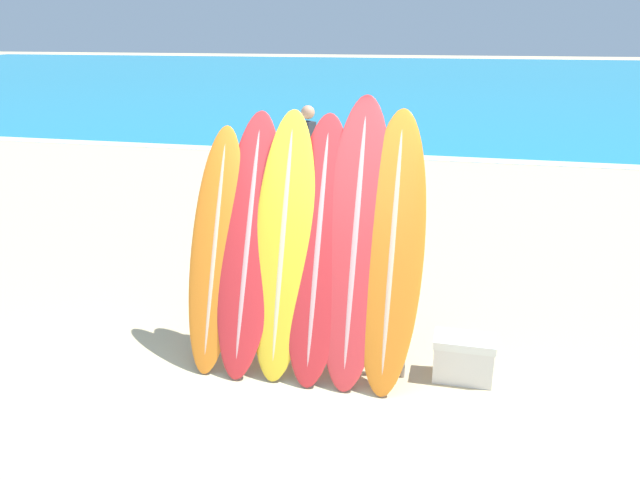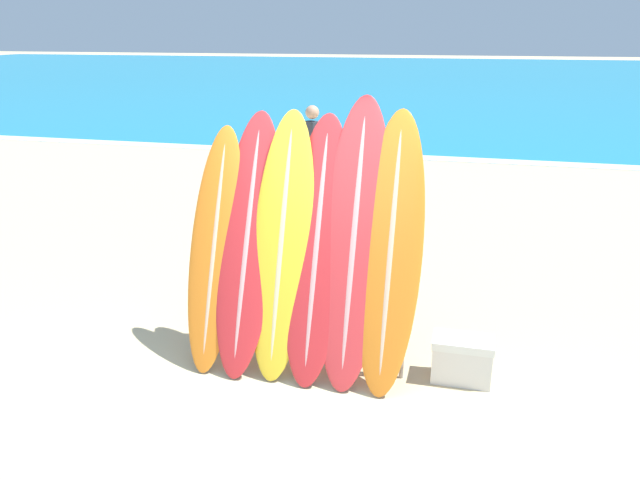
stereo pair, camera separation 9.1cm
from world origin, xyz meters
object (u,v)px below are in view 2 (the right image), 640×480
object	(u,v)px
surfboard_slot_1	(248,243)
surfboard_slot_4	(354,242)
surfboard_slot_3	(317,249)
person_near_water	(312,152)
surfboard_slot_0	(215,248)
surfboard_slot_5	(391,252)
person_mid_beach	(262,159)
cooler_box	(462,359)
surfboard_rack	(298,315)
surfboard_slot_2	(282,245)

from	to	relation	value
surfboard_slot_1	surfboard_slot_4	bearing A→B (deg)	1.51
surfboard_slot_3	surfboard_slot_4	world-z (taller)	surfboard_slot_4
surfboard_slot_3	person_near_water	xyz separation A→B (m)	(-1.52, 5.47, -0.18)
surfboard_slot_0	surfboard_slot_5	world-z (taller)	surfboard_slot_5
surfboard_slot_5	person_mid_beach	xyz separation A→B (m)	(-2.94, 4.97, -0.29)
surfboard_slot_4	cooler_box	world-z (taller)	surfboard_slot_4
surfboard_slot_5	person_near_water	world-z (taller)	surfboard_slot_5
surfboard_slot_0	surfboard_slot_3	xyz separation A→B (m)	(0.97, 0.02, 0.07)
surfboard_slot_5	surfboard_slot_1	bearing A→B (deg)	-179.89
surfboard_rack	person_near_water	xyz separation A→B (m)	(-1.36, 5.52, 0.46)
cooler_box	surfboard_slot_3	bearing A→B (deg)	-177.89
surfboard_slot_4	cooler_box	distance (m)	1.43
surfboard_slot_5	surfboard_slot_4	bearing A→B (deg)	175.96
surfboard_slot_0	person_mid_beach	bearing A→B (deg)	104.68
surfboard_slot_0	person_mid_beach	size ratio (longest dim) A/B	1.33
surfboard_slot_1	person_near_water	distance (m)	5.54
person_near_water	person_mid_beach	xyz separation A→B (m)	(-0.76, -0.49, -0.08)
surfboard_slot_3	person_near_water	size ratio (longest dim) A/B	1.30
surfboard_rack	surfboard_slot_4	bearing A→B (deg)	9.28
surfboard_slot_1	surfboard_slot_4	distance (m)	0.99
surfboard_slot_4	cooler_box	size ratio (longest dim) A/B	4.60
surfboard_rack	surfboard_slot_5	xyz separation A→B (m)	(0.82, 0.06, 0.67)
surfboard_slot_2	surfboard_slot_5	distance (m)	0.98
surfboard_slot_1	surfboard_slot_2	bearing A→B (deg)	-1.60
person_mid_beach	surfboard_slot_0	bearing A→B (deg)	-152.22
surfboard_slot_4	surfboard_slot_5	size ratio (longest dim) A/B	1.04
surfboard_slot_2	surfboard_slot_3	bearing A→B (deg)	1.30
person_mid_beach	surfboard_slot_3	bearing A→B (deg)	-142.28
surfboard_slot_1	cooler_box	distance (m)	2.20
surfboard_slot_4	surfboard_slot_5	bearing A→B (deg)	-4.04
surfboard_slot_1	surfboard_slot_5	world-z (taller)	surfboard_slot_5
person_near_water	cooler_box	distance (m)	6.17
person_near_water	cooler_box	xyz separation A→B (m)	(2.85, -5.42, -0.76)
surfboard_slot_4	cooler_box	bearing A→B (deg)	1.21
surfboard_slot_1	surfboard_slot_4	xyz separation A→B (m)	(0.98, 0.03, 0.08)
surfboard_slot_0	cooler_box	distance (m)	2.46
surfboard_slot_0	surfboard_slot_2	bearing A→B (deg)	1.45
surfboard_slot_4	person_mid_beach	bearing A→B (deg)	117.79
surfboard_slot_3	person_near_water	distance (m)	5.68
person_near_water	cooler_box	world-z (taller)	person_near_water
surfboard_slot_5	person_near_water	xyz separation A→B (m)	(-2.18, 5.47, -0.21)
surfboard_slot_4	person_mid_beach	xyz separation A→B (m)	(-2.61, 4.95, -0.35)
surfboard_slot_5	cooler_box	world-z (taller)	surfboard_slot_5
surfboard_rack	person_near_water	distance (m)	5.71
surfboard_slot_0	cooler_box	world-z (taller)	surfboard_slot_0
surfboard_slot_1	cooler_box	bearing A→B (deg)	1.36
surfboard_slot_2	person_near_water	bearing A→B (deg)	102.35
surfboard_rack	person_mid_beach	bearing A→B (deg)	112.80
surfboard_rack	surfboard_slot_0	distance (m)	0.99
surfboard_slot_4	surfboard_slot_1	bearing A→B (deg)	-178.49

